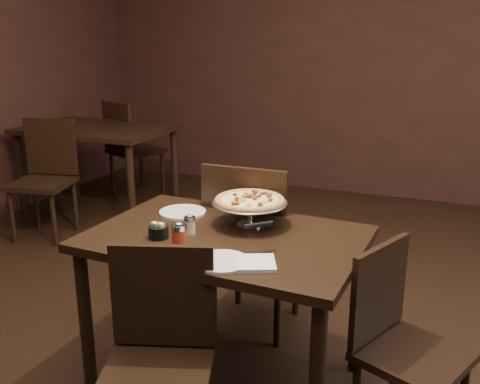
% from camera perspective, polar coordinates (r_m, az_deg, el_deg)
% --- Properties ---
extents(room, '(6.04, 7.04, 2.84)m').
position_cam_1_polar(room, '(2.22, 1.62, 10.50)').
color(room, black).
rests_on(room, ground).
extents(dining_table, '(1.25, 0.87, 0.76)m').
position_cam_1_polar(dining_table, '(2.46, -1.53, -6.73)').
color(dining_table, black).
rests_on(dining_table, ground).
extents(background_table, '(1.31, 0.87, 0.82)m').
position_cam_1_polar(background_table, '(5.08, -15.01, 5.55)').
color(background_table, black).
rests_on(background_table, ground).
extents(pizza_stand, '(0.36, 0.36, 0.15)m').
position_cam_1_polar(pizza_stand, '(2.51, 1.04, -0.94)').
color(pizza_stand, '#B6B7BE').
rests_on(pizza_stand, dining_table).
extents(parmesan_shaker, '(0.05, 0.05, 0.09)m').
position_cam_1_polar(parmesan_shaker, '(2.43, -5.38, -3.50)').
color(parmesan_shaker, beige).
rests_on(parmesan_shaker, dining_table).
extents(pepper_flake_shaker, '(0.07, 0.07, 0.12)m').
position_cam_1_polar(pepper_flake_shaker, '(2.27, -6.51, -4.66)').
color(pepper_flake_shaker, maroon).
rests_on(pepper_flake_shaker, dining_table).
extents(packet_caddy, '(0.09, 0.09, 0.07)m').
position_cam_1_polar(packet_caddy, '(2.41, -8.69, -4.18)').
color(packet_caddy, black).
rests_on(packet_caddy, dining_table).
extents(napkin_stack, '(0.20, 0.20, 0.02)m').
position_cam_1_polar(napkin_stack, '(2.11, 1.65, -7.61)').
color(napkin_stack, white).
rests_on(napkin_stack, dining_table).
extents(plate_left, '(0.23, 0.23, 0.01)m').
position_cam_1_polar(plate_left, '(2.72, -6.14, -2.14)').
color(plate_left, silver).
rests_on(plate_left, dining_table).
extents(plate_near, '(0.23, 0.23, 0.01)m').
position_cam_1_polar(plate_near, '(2.14, -1.97, -7.42)').
color(plate_near, silver).
rests_on(plate_near, dining_table).
extents(serving_spatula, '(0.17, 0.17, 0.02)m').
position_cam_1_polar(serving_spatula, '(2.20, 1.96, -3.58)').
color(serving_spatula, '#B6B7BE').
rests_on(serving_spatula, pizza_stand).
extents(chair_far, '(0.47, 0.47, 0.99)m').
position_cam_1_polar(chair_far, '(2.94, 1.29, -5.34)').
color(chair_far, black).
rests_on(chair_far, ground).
extents(chair_near, '(0.51, 0.51, 0.87)m').
position_cam_1_polar(chair_near, '(2.14, -8.67, -16.64)').
color(chair_near, black).
rests_on(chair_near, ground).
extents(chair_side, '(0.50, 0.50, 0.83)m').
position_cam_1_polar(chair_side, '(2.34, 16.67, -14.67)').
color(chair_side, black).
rests_on(chair_side, ground).
extents(bg_chair_far, '(0.60, 0.60, 0.99)m').
position_cam_1_polar(bg_chair_far, '(5.57, -11.71, 4.90)').
color(bg_chair_far, black).
rests_on(bg_chair_far, ground).
extents(bg_chair_near, '(0.53, 0.53, 0.96)m').
position_cam_1_polar(bg_chair_near, '(4.70, -20.03, 1.87)').
color(bg_chair_near, black).
rests_on(bg_chair_near, ground).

